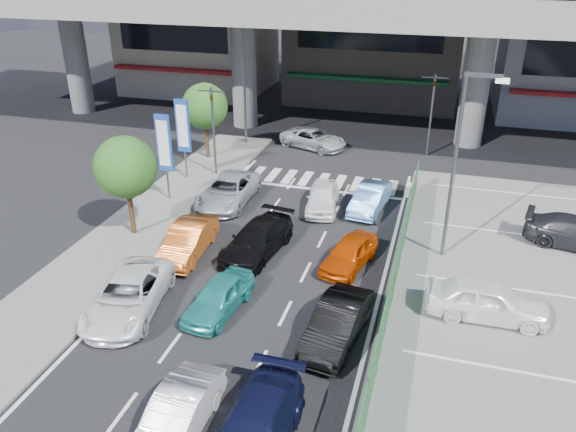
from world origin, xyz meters
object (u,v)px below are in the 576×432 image
(crossing_wagon_silver, at_px, (313,139))
(traffic_cone, at_px, (448,285))
(street_lamp_left, at_px, (247,73))
(taxi_orange_left, at_px, (188,241))
(traffic_light_right, at_px, (433,95))
(wagon_silver_front_left, at_px, (228,191))
(street_lamp_right, at_px, (460,153))
(hatch_white_back_mid, at_px, (177,417))
(signboard_near, at_px, (164,146))
(sedan_white_mid_left, at_px, (128,295))
(sedan_black_mid, at_px, (257,240))
(signboard_far, at_px, (183,128))
(sedan_white_front_mid, at_px, (323,197))
(tree_near, at_px, (125,167))
(parked_sedan_white, at_px, (488,300))
(traffic_light_left, at_px, (212,110))
(taxi_orange_right, at_px, (349,253))
(tree_far, at_px, (205,106))
(hatch_black_mid_right, at_px, (337,323))
(taxi_teal_mid, at_px, (219,297))
(kei_truck_front_right, at_px, (370,198))

(crossing_wagon_silver, bearing_deg, traffic_cone, -129.29)
(street_lamp_left, height_order, taxi_orange_left, street_lamp_left)
(traffic_light_right, relative_size, wagon_silver_front_left, 1.05)
(street_lamp_right, xyz_separation_m, hatch_white_back_mid, (-6.84, -12.28, -4.13))
(signboard_near, xyz_separation_m, sedan_white_mid_left, (3.18, -9.45, -2.37))
(street_lamp_right, distance_m, sedan_black_mid, 9.24)
(wagon_silver_front_left, bearing_deg, crossing_wagon_silver, 77.20)
(signboard_far, distance_m, sedan_black_mid, 10.06)
(signboard_near, distance_m, sedan_black_mid, 7.91)
(taxi_orange_left, xyz_separation_m, sedan_white_front_mid, (4.59, 6.21, -0.04))
(signboard_far, bearing_deg, sedan_black_mid, -46.32)
(sedan_white_mid_left, bearing_deg, hatch_white_back_mid, -57.47)
(tree_near, bearing_deg, parked_sedan_white, -8.02)
(tree_near, bearing_deg, traffic_light_left, 84.29)
(signboard_near, bearing_deg, street_lamp_right, -7.90)
(sedan_black_mid, relative_size, taxi_orange_right, 1.30)
(tree_far, height_order, crossing_wagon_silver, tree_far)
(signboard_near, height_order, tree_far, tree_far)
(tree_near, xyz_separation_m, hatch_black_mid_right, (10.73, -4.97, -2.70))
(parked_sedan_white, bearing_deg, sedan_black_mid, 76.18)
(street_lamp_left, height_order, parked_sedan_white, street_lamp_left)
(street_lamp_right, relative_size, signboard_near, 1.70)
(traffic_light_right, relative_size, sedan_black_mid, 1.11)
(street_lamp_right, xyz_separation_m, taxi_orange_right, (-3.95, -1.99, -4.15))
(signboard_near, xyz_separation_m, taxi_orange_right, (10.42, -3.98, -2.45))
(sedan_white_mid_left, relative_size, parked_sedan_white, 1.14)
(traffic_light_left, distance_m, taxi_teal_mid, 14.03)
(taxi_teal_mid, xyz_separation_m, kei_truck_front_right, (4.02, 10.33, 0.02))
(sedan_black_mid, bearing_deg, crossing_wagon_silver, 102.31)
(street_lamp_left, bearing_deg, street_lamp_right, -41.63)
(traffic_light_left, bearing_deg, signboard_far, -144.30)
(traffic_light_left, relative_size, wagon_silver_front_left, 1.05)
(street_lamp_left, height_order, crossing_wagon_silver, street_lamp_left)
(taxi_orange_left, relative_size, crossing_wagon_silver, 0.93)
(street_lamp_right, bearing_deg, kei_truck_front_right, 136.21)
(street_lamp_left, bearing_deg, parked_sedan_white, -47.18)
(hatch_black_mid_right, bearing_deg, kei_truck_front_right, 100.13)
(traffic_light_left, distance_m, kei_truck_front_right, 10.21)
(wagon_silver_front_left, distance_m, sedan_white_front_mid, 4.96)
(tree_near, bearing_deg, street_lamp_left, 87.24)
(taxi_orange_left, distance_m, kei_truck_front_right, 9.70)
(street_lamp_left, distance_m, hatch_black_mid_right, 21.85)
(sedan_white_mid_left, distance_m, sedan_black_mid, 6.24)
(taxi_teal_mid, distance_m, wagon_silver_front_left, 9.66)
(taxi_teal_mid, bearing_deg, sedan_white_mid_left, -156.55)
(taxi_orange_right, height_order, wagon_silver_front_left, wagon_silver_front_left)
(signboard_near, xyz_separation_m, tree_near, (0.20, -3.99, 0.32))
(hatch_white_back_mid, relative_size, kei_truck_front_right, 1.00)
(signboard_near, bearing_deg, sedan_white_front_mid, 8.69)
(signboard_far, distance_m, hatch_white_back_mid, 19.16)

